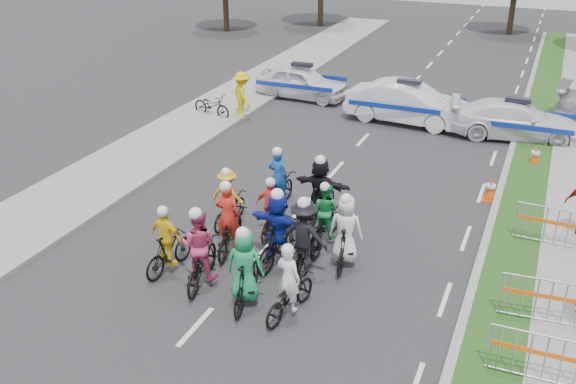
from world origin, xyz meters
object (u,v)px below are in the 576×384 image
at_px(rider_2, 200,255).
at_px(rider_10, 228,202).
at_px(rider_12, 279,188).
at_px(marshal_hiviz, 242,95).
at_px(rider_7, 346,238).
at_px(rider_11, 320,194).
at_px(rider_1, 246,274).
at_px(barrier_2, 556,229).
at_px(rider_5, 279,233).
at_px(police_car_2, 515,120).
at_px(police_car_1, 407,103).
at_px(rider_6, 229,228).
at_px(rider_8, 325,219).
at_px(barrier_1, 550,304).
at_px(police_car_0, 302,82).
at_px(rider_9, 272,213).
at_px(cone_0, 490,189).
at_px(rider_0, 289,291).
at_px(parked_bike, 212,106).
at_px(barrier_0, 545,361).
at_px(rider_4, 304,244).
at_px(rider_3, 168,246).
at_px(cone_1, 535,156).

height_order(rider_2, rider_10, rider_2).
xyz_separation_m(rider_12, marshal_hiviz, (-4.50, 6.75, 0.32)).
relative_size(rider_7, rider_11, 0.98).
distance_m(rider_1, barrier_2, 7.98).
bearing_deg(rider_5, police_car_2, -103.14).
bearing_deg(rider_1, police_car_1, -101.39).
height_order(rider_6, rider_8, rider_6).
bearing_deg(barrier_1, rider_7, 171.46).
bearing_deg(rider_11, police_car_0, -61.57).
height_order(rider_9, rider_12, rider_12).
xyz_separation_m(rider_1, rider_7, (1.48, 2.37, 0.00)).
height_order(police_car_1, barrier_2, police_car_1).
distance_m(rider_1, rider_10, 3.74).
relative_size(marshal_hiviz, cone_0, 2.68).
distance_m(rider_9, barrier_2, 7.15).
bearing_deg(police_car_2, rider_5, 150.22).
relative_size(rider_0, parked_bike, 1.02).
relative_size(rider_5, parked_bike, 1.15).
height_order(rider_11, marshal_hiviz, rider_11).
xyz_separation_m(rider_12, parked_bike, (-5.71, 6.42, -0.15)).
height_order(rider_0, cone_0, rider_0).
height_order(rider_1, barrier_0, rider_1).
bearing_deg(rider_1, rider_2, -24.30).
height_order(rider_2, rider_4, rider_4).
height_order(rider_4, marshal_hiviz, rider_4).
distance_m(rider_3, parked_bike, 11.53).
height_order(rider_8, barrier_0, rider_8).
relative_size(rider_4, rider_5, 0.99).
bearing_deg(cone_1, marshal_hiviz, 176.54).
xyz_separation_m(rider_3, barrier_1, (8.36, 1.19, -0.12)).
bearing_deg(cone_0, marshal_hiviz, 158.59).
height_order(rider_0, rider_4, rider_4).
bearing_deg(cone_0, police_car_0, 140.07).
bearing_deg(rider_4, cone_0, -119.66).
height_order(rider_7, rider_11, rider_11).
relative_size(rider_6, cone_1, 2.86).
xyz_separation_m(rider_4, cone_0, (3.54, 5.80, -0.44)).
distance_m(rider_11, cone_1, 8.27).
bearing_deg(rider_0, barrier_0, -171.76).
relative_size(rider_11, cone_0, 2.83).
bearing_deg(barrier_0, rider_10, 157.51).
distance_m(barrier_1, cone_0, 6.06).
bearing_deg(rider_8, police_car_2, -105.57).
relative_size(rider_8, barrier_0, 0.85).
height_order(rider_4, barrier_1, rider_4).
xyz_separation_m(marshal_hiviz, cone_0, (9.99, -3.92, -0.60)).
height_order(rider_5, cone_0, rider_5).
bearing_deg(rider_3, police_car_1, -94.89).
relative_size(police_car_1, barrier_0, 2.37).
distance_m(rider_5, marshal_hiviz, 11.19).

